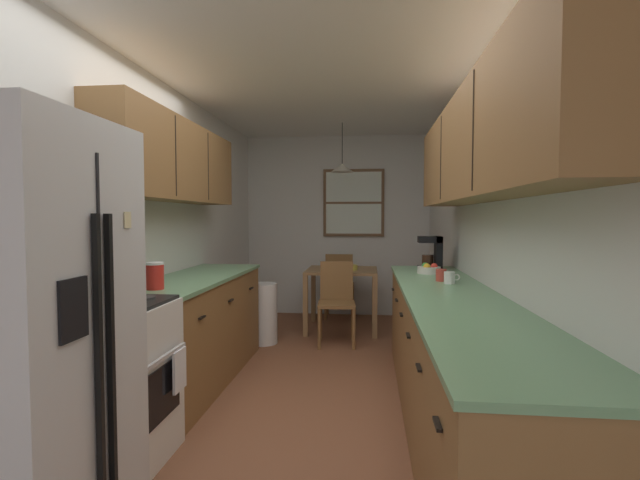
# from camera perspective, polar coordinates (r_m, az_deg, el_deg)

# --- Properties ---
(ground_plane) EXTENTS (12.00, 12.00, 0.00)m
(ground_plane) POSITION_cam_1_polar(r_m,az_deg,el_deg) (4.14, -0.52, -16.79)
(ground_plane) COLOR brown
(wall_left) EXTENTS (0.10, 9.00, 2.55)m
(wall_left) POSITION_cam_1_polar(r_m,az_deg,el_deg) (4.28, -18.79, 1.12)
(wall_left) COLOR silver
(wall_left) RESTS_ON ground
(wall_right) EXTENTS (0.10, 9.00, 2.55)m
(wall_right) POSITION_cam_1_polar(r_m,az_deg,el_deg) (3.98, 19.16, 1.00)
(wall_right) COLOR silver
(wall_right) RESTS_ON ground
(wall_back) EXTENTS (4.40, 0.10, 2.55)m
(wall_back) POSITION_cam_1_polar(r_m,az_deg,el_deg) (6.54, 2.20, 1.79)
(wall_back) COLOR silver
(wall_back) RESTS_ON ground
(ceiling_slab) EXTENTS (4.40, 9.00, 0.08)m
(ceiling_slab) POSITION_cam_1_polar(r_m,az_deg,el_deg) (4.08, -0.54, 19.90)
(ceiling_slab) COLOR white
(refrigerator) EXTENTS (0.75, 0.74, 1.78)m
(refrigerator) POSITION_cam_1_polar(r_m,az_deg,el_deg) (2.21, -33.94, -10.73)
(refrigerator) COLOR silver
(refrigerator) RESTS_ON ground
(stove_range) EXTENTS (0.66, 0.63, 1.10)m
(stove_range) POSITION_cam_1_polar(r_m,az_deg,el_deg) (2.90, -25.22, -15.88)
(stove_range) COLOR white
(stove_range) RESTS_ON ground
(microwave_over_range) EXTENTS (0.39, 0.60, 0.31)m
(microwave_over_range) POSITION_cam_1_polar(r_m,az_deg,el_deg) (2.83, -27.71, 7.98)
(microwave_over_range) COLOR black
(counter_left) EXTENTS (0.64, 1.99, 0.90)m
(counter_left) POSITION_cam_1_polar(r_m,az_deg,el_deg) (4.04, -15.39, -10.72)
(counter_left) COLOR brown
(counter_left) RESTS_ON ground
(upper_cabinets_left) EXTENTS (0.33, 2.07, 0.65)m
(upper_cabinets_left) POSITION_cam_1_polar(r_m,az_deg,el_deg) (3.97, -17.83, 9.34)
(upper_cabinets_left) COLOR brown
(counter_right) EXTENTS (0.64, 3.47, 0.90)m
(counter_right) POSITION_cam_1_polar(r_m,az_deg,el_deg) (3.14, 16.39, -14.68)
(counter_right) COLOR brown
(counter_right) RESTS_ON ground
(upper_cabinets_right) EXTENTS (0.33, 3.15, 0.66)m
(upper_cabinets_right) POSITION_cam_1_polar(r_m,az_deg,el_deg) (3.01, 19.60, 11.05)
(upper_cabinets_right) COLOR brown
(dining_table) EXTENTS (0.86, 0.81, 0.76)m
(dining_table) POSITION_cam_1_polar(r_m,az_deg,el_deg) (5.63, 2.77, -4.95)
(dining_table) COLOR olive
(dining_table) RESTS_ON ground
(dining_chair_near) EXTENTS (0.43, 0.43, 0.90)m
(dining_chair_near) POSITION_cam_1_polar(r_m,az_deg,el_deg) (5.05, 2.10, -7.34)
(dining_chair_near) COLOR brown
(dining_chair_near) RESTS_ON ground
(dining_chair_far) EXTENTS (0.41, 0.41, 0.90)m
(dining_chair_far) POSITION_cam_1_polar(r_m,az_deg,el_deg) (6.26, 2.45, -5.37)
(dining_chair_far) COLOR brown
(dining_chair_far) RESTS_ON ground
(pendant_light) EXTENTS (0.28, 0.28, 0.60)m
(pendant_light) POSITION_cam_1_polar(r_m,az_deg,el_deg) (5.62, 2.81, 9.07)
(pendant_light) COLOR black
(back_window) EXTENTS (0.86, 0.05, 0.95)m
(back_window) POSITION_cam_1_polar(r_m,az_deg,el_deg) (6.46, 4.25, 4.68)
(back_window) COLOR brown
(trash_bin) EXTENTS (0.30, 0.30, 0.67)m
(trash_bin) POSITION_cam_1_polar(r_m,az_deg,el_deg) (5.11, -7.11, -9.15)
(trash_bin) COLOR white
(trash_bin) RESTS_ON ground
(storage_canister) EXTENTS (0.12, 0.12, 0.19)m
(storage_canister) POSITION_cam_1_polar(r_m,az_deg,el_deg) (3.31, -20.07, -4.25)
(storage_canister) COLOR red
(storage_canister) RESTS_ON counter_left
(dish_towel) EXTENTS (0.02, 0.16, 0.24)m
(dish_towel) POSITION_cam_1_polar(r_m,az_deg,el_deg) (2.87, -17.26, -15.36)
(dish_towel) COLOR white
(coffee_maker) EXTENTS (0.22, 0.18, 0.31)m
(coffee_maker) POSITION_cam_1_polar(r_m,az_deg,el_deg) (4.50, 14.03, -1.44)
(coffee_maker) COLOR black
(coffee_maker) RESTS_ON counter_right
(mug_by_coffeemaker) EXTENTS (0.12, 0.08, 0.09)m
(mug_by_coffeemaker) POSITION_cam_1_polar(r_m,az_deg,el_deg) (3.63, 15.03, -4.29)
(mug_by_coffeemaker) COLOR #BF3F33
(mug_by_coffeemaker) RESTS_ON counter_right
(mug_spare) EXTENTS (0.12, 0.08, 0.09)m
(mug_spare) POSITION_cam_1_polar(r_m,az_deg,el_deg) (3.51, 16.01, -4.58)
(mug_spare) COLOR white
(mug_spare) RESTS_ON counter_right
(fruit_bowl) EXTENTS (0.20, 0.20, 0.09)m
(fruit_bowl) POSITION_cam_1_polar(r_m,az_deg,el_deg) (4.11, 13.53, -3.58)
(fruit_bowl) COLOR silver
(fruit_bowl) RESTS_ON counter_right
(table_serving_bowl) EXTENTS (0.22, 0.22, 0.06)m
(table_serving_bowl) POSITION_cam_1_polar(r_m,az_deg,el_deg) (5.55, 3.61, -3.45)
(table_serving_bowl) COLOR #E0D14C
(table_serving_bowl) RESTS_ON dining_table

